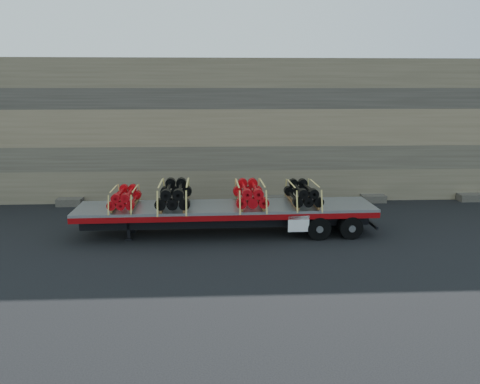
{
  "coord_description": "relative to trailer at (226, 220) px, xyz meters",
  "views": [
    {
      "loc": [
        -0.8,
        -17.8,
        5.58
      ],
      "look_at": [
        0.11,
        0.81,
        1.45
      ],
      "focal_mm": 35.0,
      "sensor_mm": 36.0,
      "label": 1
    }
  ],
  "objects": [
    {
      "name": "bundle_front",
      "position": [
        -3.86,
        -0.09,
        0.92
      ],
      "size": [
        1.03,
        1.99,
        0.7
      ],
      "primitive_type": null,
      "rotation": [
        0.0,
        0.0,
        0.02
      ],
      "color": "red",
      "rests_on": "trailer"
    },
    {
      "name": "rock_wall",
      "position": [
        0.48,
        6.7,
        2.93
      ],
      "size": [
        44.0,
        3.0,
        7.0
      ],
      "primitive_type": "cube",
      "color": "#7A6B54",
      "rests_on": "ground"
    },
    {
      "name": "bundle_midrear",
      "position": [
        0.92,
        0.02,
        0.99
      ],
      "size": [
        1.23,
        2.39,
        0.84
      ],
      "primitive_type": null,
      "rotation": [
        0.0,
        0.0,
        0.02
      ],
      "color": "red",
      "rests_on": "trailer"
    },
    {
      "name": "trailer",
      "position": [
        0.0,
        0.0,
        0.0
      ],
      "size": [
        11.51,
        2.47,
        1.15
      ],
      "primitive_type": null,
      "rotation": [
        0.0,
        0.0,
        0.02
      ],
      "color": "#A6A9AE",
      "rests_on": "ground"
    },
    {
      "name": "bundle_rear",
      "position": [
        3.0,
        0.07,
        0.97
      ],
      "size": [
        1.18,
        2.28,
        0.8
      ],
      "primitive_type": null,
      "rotation": [
        0.0,
        0.0,
        0.02
      ],
      "color": "black",
      "rests_on": "trailer"
    },
    {
      "name": "ground",
      "position": [
        0.48,
        0.2,
        -0.57
      ],
      "size": [
        120.0,
        120.0,
        0.0
      ],
      "primitive_type": "plane",
      "color": "black",
      "rests_on": "ground"
    },
    {
      "name": "bundle_midfront",
      "position": [
        -1.99,
        -0.05,
        1.01
      ],
      "size": [
        1.3,
        2.51,
        0.88
      ],
      "primitive_type": null,
      "rotation": [
        0.0,
        0.0,
        0.02
      ],
      "color": "black",
      "rests_on": "trailer"
    }
  ]
}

